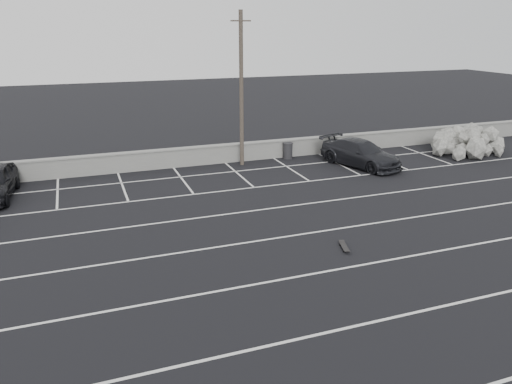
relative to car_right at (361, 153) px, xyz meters
name	(u,v)px	position (x,y,z in m)	size (l,w,h in m)	color
ground	(321,273)	(-7.95, -10.69, -0.72)	(120.00, 120.00, 0.00)	black
seawall	(207,155)	(-7.95, 3.31, -0.17)	(50.00, 0.45, 1.06)	gray
stall_lines	(268,224)	(-8.03, -6.28, -0.71)	(36.00, 20.05, 0.01)	silver
car_right	(361,153)	(0.00, 0.00, 0.00)	(2.01, 4.95, 1.44)	black
utility_pole	(241,90)	(-6.15, 2.51, 3.47)	(1.10, 0.22, 8.28)	#4C4238
trash_bin	(288,150)	(-3.16, 2.91, -0.24)	(0.73, 0.73, 0.94)	#272729
riprap_pile	(465,144)	(7.68, 0.38, -0.15)	(5.21, 4.08, 1.47)	#9E9C93
skateboard	(344,247)	(-6.34, -9.37, -0.64)	(0.42, 0.82, 0.10)	black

